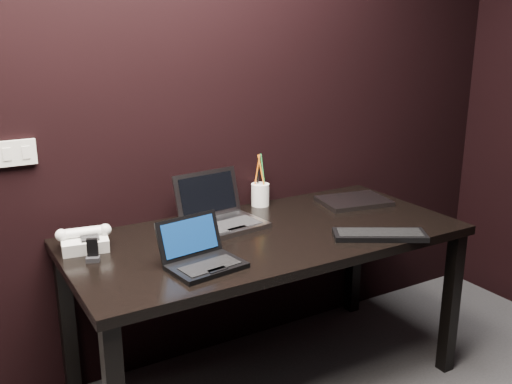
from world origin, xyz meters
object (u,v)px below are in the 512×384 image
pen_cup (260,194)px  netbook (202,257)px  silver_laptop (221,217)px  closed_laptop (354,201)px  ext_keyboard (380,235)px  desk (267,249)px  desk_phone (84,240)px  mobile_phone (93,253)px

pen_cup → netbook: bearing=-136.9°
silver_laptop → closed_laptop: silver_laptop is taller
netbook → closed_laptop: netbook is taller
netbook → ext_keyboard: bearing=-7.9°
ext_keyboard → closed_laptop: 0.49m
desk → desk_phone: bearing=164.4°
ext_keyboard → mobile_phone: 1.17m
netbook → silver_laptop: 0.45m
silver_laptop → ext_keyboard: (0.51, -0.47, -0.03)m
netbook → desk_phone: bearing=130.7°
silver_laptop → mobile_phone: (-0.60, -0.11, -0.01)m
netbook → ext_keyboard: 0.78m
silver_laptop → netbook: bearing=-126.2°
netbook → silver_laptop: (0.26, 0.36, 0.01)m
netbook → mobile_phone: 0.42m
netbook → mobile_phone: netbook is taller
netbook → closed_laptop: (1.00, 0.33, -0.02)m
desk → ext_keyboard: bearing=-37.6°
desk_phone → pen_cup: pen_cup is taller
ext_keyboard → pen_cup: bearing=107.8°
netbook → ext_keyboard: (0.78, -0.11, -0.02)m
closed_laptop → mobile_phone: 1.33m
silver_laptop → ext_keyboard: size_ratio=0.91×
silver_laptop → ext_keyboard: silver_laptop is taller
ext_keyboard → mobile_phone: (-1.11, 0.36, 0.02)m
desk → silver_laptop: size_ratio=4.68×
mobile_phone → pen_cup: bearing=17.1°
silver_laptop → mobile_phone: size_ratio=4.20×
desk → netbook: bearing=-155.1°
desk → ext_keyboard: size_ratio=4.25×
desk → closed_laptop: size_ratio=4.60×
netbook → silver_laptop: size_ratio=0.81×
silver_laptop → mobile_phone: 0.61m
netbook → pen_cup: size_ratio=1.13×
netbook → desk_phone: 0.51m
closed_laptop → desk_phone: size_ratio=1.67×
closed_laptop → pen_cup: bearing=154.0°
ext_keyboard → closed_laptop: (0.22, 0.43, -0.00)m
ext_keyboard → desk_phone: 1.22m
netbook → closed_laptop: size_ratio=0.80×
desk → silver_laptop: silver_laptop is taller
desk_phone → pen_cup: size_ratio=0.85×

